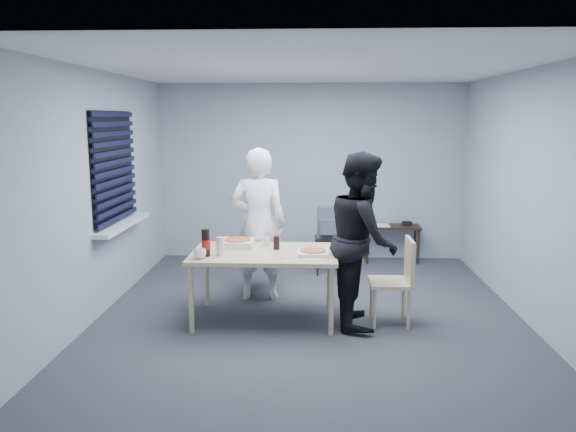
{
  "coord_description": "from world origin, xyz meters",
  "views": [
    {
      "loc": [
        0.03,
        -5.85,
        2.1
      ],
      "look_at": [
        -0.24,
        0.1,
        1.05
      ],
      "focal_mm": 35.0,
      "sensor_mm": 36.0,
      "label": 1
    }
  ],
  "objects_px": {
    "chair_far": "(261,248)",
    "backpack": "(328,223)",
    "stool": "(328,245)",
    "mug_b": "(266,241)",
    "dining_table": "(264,257)",
    "person_white": "(259,224)",
    "soda_bottle": "(206,243)",
    "chair_right": "(399,275)",
    "side_table": "(392,231)",
    "person_black": "(362,239)",
    "mug_a": "(200,254)"
  },
  "relations": [
    {
      "from": "chair_far",
      "to": "backpack",
      "type": "distance_m",
      "value": 1.13
    },
    {
      "from": "person_white",
      "to": "mug_b",
      "type": "xyz_separation_m",
      "value": [
        0.12,
        -0.4,
        -0.11
      ]
    },
    {
      "from": "dining_table",
      "to": "side_table",
      "type": "relative_size",
      "value": 1.84
    },
    {
      "from": "chair_far",
      "to": "chair_right",
      "type": "height_order",
      "value": "same"
    },
    {
      "from": "person_black",
      "to": "side_table",
      "type": "xyz_separation_m",
      "value": [
        0.65,
        2.55,
        -0.42
      ]
    },
    {
      "from": "mug_b",
      "to": "soda_bottle",
      "type": "height_order",
      "value": "soda_bottle"
    },
    {
      "from": "stool",
      "to": "mug_b",
      "type": "bearing_deg",
      "value": -115.2
    },
    {
      "from": "person_white",
      "to": "person_black",
      "type": "height_order",
      "value": "same"
    },
    {
      "from": "chair_far",
      "to": "person_black",
      "type": "relative_size",
      "value": 0.5
    },
    {
      "from": "mug_a",
      "to": "soda_bottle",
      "type": "xyz_separation_m",
      "value": [
        0.04,
        0.11,
        0.08
      ]
    },
    {
      "from": "dining_table",
      "to": "chair_far",
      "type": "height_order",
      "value": "chair_far"
    },
    {
      "from": "stool",
      "to": "mug_b",
      "type": "relative_size",
      "value": 4.99
    },
    {
      "from": "person_black",
      "to": "side_table",
      "type": "relative_size",
      "value": 2.18
    },
    {
      "from": "dining_table",
      "to": "mug_b",
      "type": "distance_m",
      "value": 0.31
    },
    {
      "from": "side_table",
      "to": "stool",
      "type": "xyz_separation_m",
      "value": [
        -0.95,
        -0.68,
        -0.07
      ]
    },
    {
      "from": "mug_a",
      "to": "mug_b",
      "type": "relative_size",
      "value": 1.23
    },
    {
      "from": "person_black",
      "to": "stool",
      "type": "relative_size",
      "value": 3.55
    },
    {
      "from": "backpack",
      "to": "soda_bottle",
      "type": "distance_m",
      "value": 2.38
    },
    {
      "from": "chair_far",
      "to": "soda_bottle",
      "type": "xyz_separation_m",
      "value": [
        -0.43,
        -1.29,
        0.35
      ]
    },
    {
      "from": "person_white",
      "to": "mug_a",
      "type": "bearing_deg",
      "value": 64.38
    },
    {
      "from": "mug_a",
      "to": "mug_b",
      "type": "bearing_deg",
      "value": 45.34
    },
    {
      "from": "chair_far",
      "to": "mug_a",
      "type": "xyz_separation_m",
      "value": [
        -0.47,
        -1.4,
        0.26
      ]
    },
    {
      "from": "stool",
      "to": "soda_bottle",
      "type": "xyz_separation_m",
      "value": [
        -1.27,
        -2.02,
        0.47
      ]
    },
    {
      "from": "chair_right",
      "to": "mug_b",
      "type": "xyz_separation_m",
      "value": [
        -1.39,
        0.35,
        0.26
      ]
    },
    {
      "from": "dining_table",
      "to": "person_black",
      "type": "height_order",
      "value": "person_black"
    },
    {
      "from": "backpack",
      "to": "mug_b",
      "type": "bearing_deg",
      "value": -124.86
    },
    {
      "from": "dining_table",
      "to": "chair_far",
      "type": "bearing_deg",
      "value": 97.31
    },
    {
      "from": "backpack",
      "to": "person_white",
      "type": "bearing_deg",
      "value": -136.44
    },
    {
      "from": "person_white",
      "to": "stool",
      "type": "distance_m",
      "value": 1.48
    },
    {
      "from": "dining_table",
      "to": "backpack",
      "type": "bearing_deg",
      "value": 68.52
    },
    {
      "from": "person_black",
      "to": "stool",
      "type": "height_order",
      "value": "person_black"
    },
    {
      "from": "stool",
      "to": "soda_bottle",
      "type": "bearing_deg",
      "value": -122.26
    },
    {
      "from": "dining_table",
      "to": "mug_b",
      "type": "bearing_deg",
      "value": 91.29
    },
    {
      "from": "chair_far",
      "to": "backpack",
      "type": "relative_size",
      "value": 2.1
    },
    {
      "from": "mug_a",
      "to": "person_white",
      "type": "bearing_deg",
      "value": 64.38
    },
    {
      "from": "dining_table",
      "to": "person_white",
      "type": "xyz_separation_m",
      "value": [
        -0.12,
        0.69,
        0.22
      ]
    },
    {
      "from": "chair_far",
      "to": "person_white",
      "type": "bearing_deg",
      "value": -87.96
    },
    {
      "from": "person_black",
      "to": "mug_b",
      "type": "relative_size",
      "value": 17.7
    },
    {
      "from": "backpack",
      "to": "mug_b",
      "type": "relative_size",
      "value": 4.24
    },
    {
      "from": "chair_far",
      "to": "person_white",
      "type": "xyz_separation_m",
      "value": [
        0.01,
        -0.39,
        0.37
      ]
    },
    {
      "from": "soda_bottle",
      "to": "mug_b",
      "type": "bearing_deg",
      "value": 41.82
    },
    {
      "from": "mug_a",
      "to": "mug_b",
      "type": "xyz_separation_m",
      "value": [
        0.6,
        0.61,
        -0.0
      ]
    },
    {
      "from": "chair_right",
      "to": "mug_b",
      "type": "bearing_deg",
      "value": 165.89
    },
    {
      "from": "chair_far",
      "to": "stool",
      "type": "xyz_separation_m",
      "value": [
        0.85,
        0.73,
        -0.12
      ]
    },
    {
      "from": "mug_b",
      "to": "person_white",
      "type": "bearing_deg",
      "value": 106.53
    },
    {
      "from": "person_black",
      "to": "side_table",
      "type": "distance_m",
      "value": 2.67
    },
    {
      "from": "person_white",
      "to": "side_table",
      "type": "xyz_separation_m",
      "value": [
        1.79,
        1.79,
        -0.42
      ]
    },
    {
      "from": "dining_table",
      "to": "soda_bottle",
      "type": "relative_size",
      "value": 5.41
    },
    {
      "from": "side_table",
      "to": "stool",
      "type": "bearing_deg",
      "value": -144.68
    },
    {
      "from": "dining_table",
      "to": "mug_a",
      "type": "relative_size",
      "value": 12.16
    }
  ]
}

